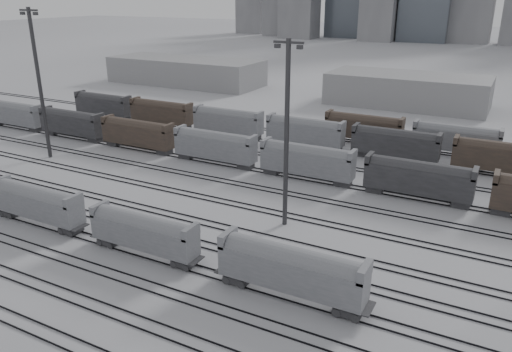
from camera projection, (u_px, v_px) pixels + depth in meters
The scene contains 12 objects.
ground at pixel (131, 256), 56.06m from camera, with size 900.00×900.00×0.00m, color silver.
tracks at pixel (215, 201), 70.54m from camera, with size 220.00×71.50×0.16m.
hopper_car_a at pixel (37, 202), 62.81m from camera, with size 13.81×2.74×4.94m.
hopper_car_b at pixel (144, 231), 55.32m from camera, with size 13.40×2.66×4.79m.
hopper_car_c at pixel (291, 268), 47.36m from camera, with size 14.73×2.93×5.27m.
light_mast_b at pixel (39, 81), 84.93m from camera, with size 4.10×0.66×25.61m.
light_mast_c at pixel (287, 132), 59.51m from camera, with size 3.68×0.59×23.03m.
bg_string_near at pixel (307, 162), 78.11m from camera, with size 151.00×3.00×5.60m.
bg_string_mid at pixel (395, 145), 86.99m from camera, with size 151.00×3.00×5.60m.
bg_string_far at pixel (508, 147), 85.95m from camera, with size 66.00×3.00×5.60m.
warehouse_left at pixel (185, 71), 159.74m from camera, with size 50.00×18.00×8.00m, color gray.
warehouse_mid at pixel (407, 90), 129.05m from camera, with size 40.00×18.00×8.00m, color gray.
Camera 1 is at (35.52, -37.16, 27.89)m, focal length 35.00 mm.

